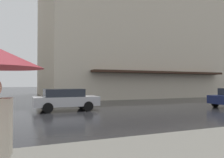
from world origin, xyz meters
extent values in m
cube|color=beige|center=(22.16, -19.68, 10.23)|extent=(19.31, 23.96, 20.45)
cube|color=#382319|center=(11.90, -19.68, 3.00)|extent=(1.20, 16.77, 0.24)
cube|color=#B7B7BC|center=(5.50, -7.43, 0.61)|extent=(1.75, 4.10, 0.60)
cube|color=#232833|center=(5.50, -7.28, 1.16)|extent=(1.54, 2.46, 0.50)
cylinder|color=black|center=(6.33, -8.68, 0.31)|extent=(0.20, 0.62, 0.62)
cylinder|color=black|center=(4.67, -8.68, 0.31)|extent=(0.20, 0.62, 0.62)
cylinder|color=black|center=(6.33, -6.18, 0.31)|extent=(0.20, 0.62, 0.62)
cylinder|color=black|center=(4.67, -6.18, 0.31)|extent=(0.20, 0.62, 0.62)
cylinder|color=black|center=(3.33, -18.12, 0.31)|extent=(0.20, 0.62, 0.62)
camera|label=1|loc=(-9.11, -4.49, 1.76)|focal=36.05mm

